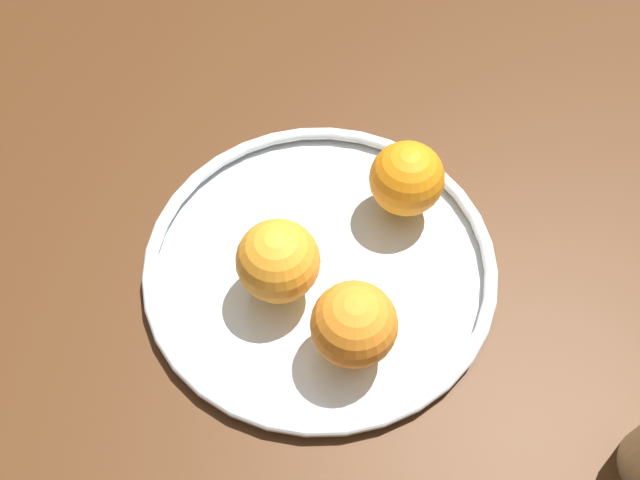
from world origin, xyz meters
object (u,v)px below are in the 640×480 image
object	(u,v)px
orange_front_right	(354,324)
orange_center	(278,261)
fruit_bowl	(320,263)
orange_back_left	(407,179)

from	to	relation	value
orange_front_right	orange_center	bearing A→B (deg)	-117.84
fruit_bowl	orange_center	distance (cm)	6.12
orange_back_left	orange_front_right	bearing A→B (deg)	-4.09
orange_back_left	orange_center	bearing A→B (deg)	-36.84
fruit_bowl	orange_front_right	size ratio (longest dim) A/B	4.55
orange_center	orange_front_right	size ratio (longest dim) A/B	1.02
orange_back_left	fruit_bowl	bearing A→B (deg)	-35.63
fruit_bowl	orange_front_right	bearing A→B (deg)	33.42
orange_center	orange_back_left	size ratio (longest dim) A/B	1.04
orange_center	orange_back_left	xyz separation A→B (cm)	(-11.38, 8.53, -0.14)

